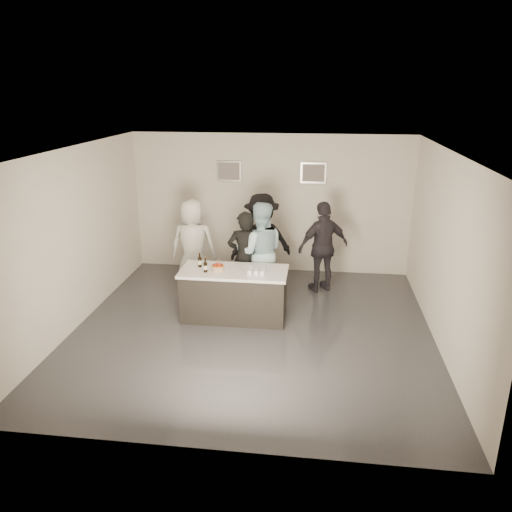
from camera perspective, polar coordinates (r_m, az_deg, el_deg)
name	(u,v)px	position (r m, az deg, el deg)	size (l,w,h in m)	color
floor	(252,329)	(8.57, -0.43, -8.37)	(6.00, 6.00, 0.00)	#3D3D42
ceiling	(252,151)	(7.68, -0.48, 11.96)	(6.00, 6.00, 0.00)	white
wall_back	(271,204)	(10.88, 1.67, 5.96)	(6.00, 0.04, 3.00)	silver
wall_front	(213,332)	(5.26, -4.88, -8.60)	(6.00, 0.04, 3.00)	silver
wall_left	(75,239)	(8.90, -19.98, 1.89)	(0.04, 6.00, 3.00)	silver
wall_right	(446,253)	(8.18, 20.87, 0.35)	(0.04, 6.00, 3.00)	silver
picture_left	(229,171)	(10.84, -3.11, 9.66)	(0.54, 0.04, 0.44)	#B2B2B7
picture_right	(313,173)	(10.67, 6.58, 9.42)	(0.54, 0.04, 0.44)	#B2B2B7
bar_counter	(234,294)	(8.82, -2.50, -4.36)	(1.86, 0.86, 0.90)	white
cake	(218,268)	(8.66, -4.38, -1.38)	(0.22, 0.22, 0.08)	orange
beer_bottle_a	(200,260)	(8.81, -6.45, -0.44)	(0.07, 0.07, 0.26)	black
beer_bottle_b	(205,265)	(8.55, -5.81, -1.01)	(0.07, 0.07, 0.26)	black
tumbler_cluster	(257,270)	(8.52, 0.09, -1.65)	(0.30, 0.30, 0.08)	#C47012
candles	(210,275)	(8.46, -5.23, -2.14)	(0.24, 0.08, 0.01)	pink
person_main_black	(245,258)	(9.31, -1.27, -0.19)	(0.65, 0.43, 1.78)	black
person_main_blue	(260,252)	(9.38, 0.46, 0.44)	(0.93, 0.73, 1.92)	#B4DEEC
person_guest_left	(193,245)	(10.03, -7.19, 1.28)	(0.90, 0.59, 1.85)	silver
person_guest_right	(323,247)	(9.94, 7.70, 1.04)	(1.07, 0.45, 1.83)	#2D2930
person_guest_back	(262,241)	(10.04, 0.64, 1.71)	(1.25, 0.72, 1.93)	black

